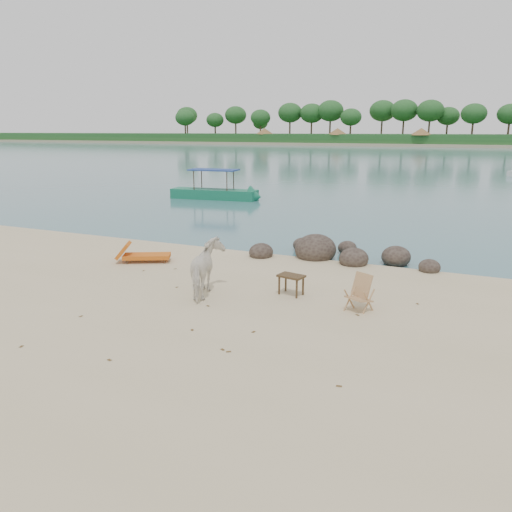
{
  "coord_description": "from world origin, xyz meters",
  "views": [
    {
      "loc": [
        4.74,
        -9.52,
        4.19
      ],
      "look_at": [
        -0.36,
        2.0,
        1.0
      ],
      "focal_mm": 35.0,
      "sensor_mm": 36.0,
      "label": 1
    }
  ],
  "objects_px": {
    "side_table": "(291,286)",
    "lounge_chair": "(147,254)",
    "deck_chair": "(359,295)",
    "boat_near": "(214,174)",
    "cow": "(207,270)",
    "boulders": "(333,253)"
  },
  "relations": [
    {
      "from": "deck_chair",
      "to": "boat_near",
      "type": "bearing_deg",
      "value": 155.88
    },
    {
      "from": "boulders",
      "to": "side_table",
      "type": "xyz_separation_m",
      "value": [
        0.04,
        -4.18,
        0.07
      ]
    },
    {
      "from": "boulders",
      "to": "boat_near",
      "type": "relative_size",
      "value": 0.99
    },
    {
      "from": "cow",
      "to": "side_table",
      "type": "relative_size",
      "value": 2.55
    },
    {
      "from": "boulders",
      "to": "deck_chair",
      "type": "distance_m",
      "value": 5.01
    },
    {
      "from": "side_table",
      "to": "boat_near",
      "type": "bearing_deg",
      "value": 136.22
    },
    {
      "from": "boulders",
      "to": "side_table",
      "type": "height_order",
      "value": "boulders"
    },
    {
      "from": "side_table",
      "to": "deck_chair",
      "type": "xyz_separation_m",
      "value": [
        1.87,
        -0.46,
        0.16
      ]
    },
    {
      "from": "boat_near",
      "to": "deck_chair",
      "type": "bearing_deg",
      "value": -58.18
    },
    {
      "from": "cow",
      "to": "side_table",
      "type": "height_order",
      "value": "cow"
    },
    {
      "from": "side_table",
      "to": "lounge_chair",
      "type": "distance_m",
      "value": 5.57
    },
    {
      "from": "cow",
      "to": "boat_near",
      "type": "xyz_separation_m",
      "value": [
        -9.04,
        16.97,
        0.8
      ]
    },
    {
      "from": "side_table",
      "to": "deck_chair",
      "type": "bearing_deg",
      "value": -1.88
    },
    {
      "from": "cow",
      "to": "lounge_chair",
      "type": "bearing_deg",
      "value": -52.23
    },
    {
      "from": "boat_near",
      "to": "boulders",
      "type": "bearing_deg",
      "value": -53.43
    },
    {
      "from": "boat_near",
      "to": "cow",
      "type": "bearing_deg",
      "value": -68.02
    },
    {
      "from": "side_table",
      "to": "deck_chair",
      "type": "distance_m",
      "value": 1.93
    },
    {
      "from": "side_table",
      "to": "lounge_chair",
      "type": "height_order",
      "value": "lounge_chair"
    },
    {
      "from": "boulders",
      "to": "cow",
      "type": "relative_size",
      "value": 3.66
    },
    {
      "from": "lounge_chair",
      "to": "boat_near",
      "type": "xyz_separation_m",
      "value": [
        -5.58,
        14.83,
        1.23
      ]
    },
    {
      "from": "lounge_chair",
      "to": "deck_chair",
      "type": "bearing_deg",
      "value": -40.22
    },
    {
      "from": "deck_chair",
      "to": "boat_near",
      "type": "xyz_separation_m",
      "value": [
        -12.87,
        16.55,
        1.08
      ]
    }
  ]
}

